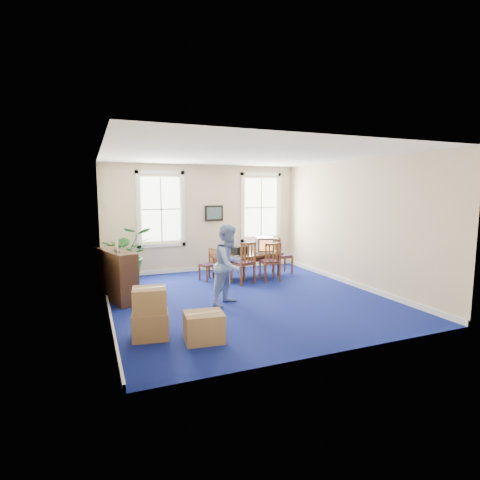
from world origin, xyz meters
name	(u,v)px	position (x,y,z in m)	size (l,w,h in m)	color
floor	(246,297)	(0.00, 0.00, 0.00)	(6.50, 6.50, 0.00)	navy
ceiling	(246,155)	(0.00, 0.00, 3.20)	(6.50, 6.50, 0.00)	white
wall_back	(204,218)	(0.00, 3.25, 1.60)	(6.50, 6.50, 0.00)	beige
wall_front	(334,248)	(0.00, -3.25, 1.60)	(6.50, 6.50, 0.00)	beige
wall_left	(104,234)	(-3.00, 0.00, 1.60)	(6.50, 6.50, 0.00)	beige
wall_right	(354,224)	(3.00, 0.00, 1.60)	(6.50, 6.50, 0.00)	beige
baseboard_back	(205,268)	(0.00, 3.22, 0.06)	(6.00, 0.04, 0.12)	white
baseboard_left	(109,310)	(-2.97, 0.00, 0.06)	(0.04, 6.50, 0.12)	white
baseboard_right	(351,283)	(2.97, 0.00, 0.06)	(0.04, 6.50, 0.12)	white
window_left	(161,209)	(-1.30, 3.23, 1.90)	(1.40, 0.12, 2.20)	white
window_right	(261,207)	(1.90, 3.23, 1.90)	(1.40, 0.12, 2.20)	white
wall_picture	(214,213)	(0.30, 3.20, 1.75)	(0.58, 0.06, 0.48)	black
conference_table	(247,265)	(0.84, 1.91, 0.33)	(1.94, 0.88, 0.66)	#402616
crt_tv	(264,245)	(1.41, 1.95, 0.88)	(0.49, 0.53, 0.44)	#B7B7BC
game_console	(273,251)	(1.68, 1.91, 0.69)	(0.16, 0.20, 0.05)	white
equipment_bag	(239,250)	(0.62, 1.95, 0.77)	(0.43, 0.28, 0.21)	black
chair_near_left	(243,263)	(0.44, 1.24, 0.56)	(0.50, 0.50, 1.11)	brown
chair_near_right	(270,261)	(1.24, 1.24, 0.53)	(0.48, 0.48, 1.06)	brown
chair_end_left	(208,265)	(-0.31, 1.91, 0.43)	(0.39, 0.39, 0.86)	brown
chair_end_right	(282,256)	(1.99, 1.91, 0.53)	(0.48, 0.48, 1.06)	brown
man	(229,265)	(-0.53, -0.32, 0.86)	(0.84, 0.65, 1.72)	#809ED4
credenza	(117,275)	(-2.74, 0.89, 0.57)	(0.41, 1.45, 1.14)	#402616
brochure_rack	(117,244)	(-2.72, 0.89, 1.27)	(0.10, 0.59, 0.26)	#99999E
potted_plant	(128,254)	(-2.33, 2.60, 0.75)	(1.34, 1.17, 1.49)	#1C5220
cardboard_boxes	(162,308)	(-2.18, -1.50, 0.45)	(1.57, 1.57, 0.90)	#A07848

